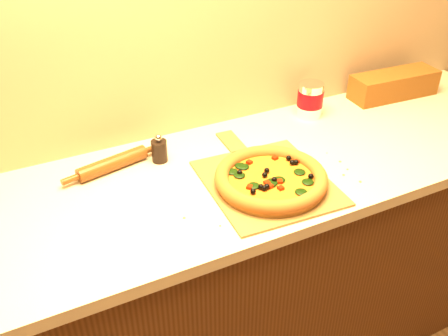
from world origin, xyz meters
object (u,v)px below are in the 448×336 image
at_px(rolling_pin, 113,163).
at_px(pepper_grinder, 159,150).
at_px(pizza_peel, 265,180).
at_px(coffee_canister, 310,99).
at_px(pizza, 271,179).

bearing_deg(rolling_pin, pepper_grinder, -5.86).
distance_m(pizza_peel, rolling_pin, 0.49).
relative_size(pizza_peel, coffee_canister, 4.19).
height_order(rolling_pin, coffee_canister, coffee_canister).
distance_m(pizza_peel, pepper_grinder, 0.36).
bearing_deg(pizza_peel, pepper_grinder, 137.58).
relative_size(pizza, rolling_pin, 1.01).
distance_m(pizza_peel, coffee_canister, 0.50).
xyz_separation_m(pizza, rolling_pin, (-0.41, 0.31, -0.01)).
bearing_deg(coffee_canister, pepper_grinder, -175.34).
bearing_deg(pepper_grinder, coffee_canister, 4.66).
bearing_deg(coffee_canister, rolling_pin, -177.41).
distance_m(rolling_pin, coffee_canister, 0.79).
distance_m(pizza_peel, pizza, 0.05).
height_order(pizza_peel, coffee_canister, coffee_canister).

